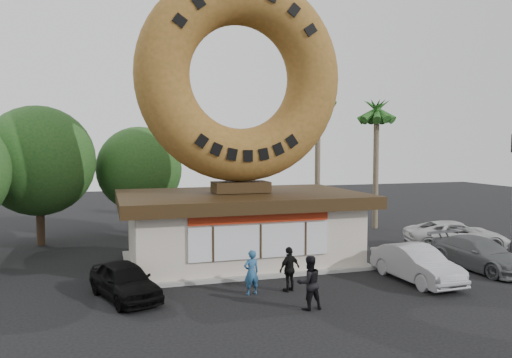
{
  "coord_description": "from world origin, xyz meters",
  "views": [
    {
      "loc": [
        -6.15,
        -16.45,
        5.55
      ],
      "look_at": [
        0.14,
        4.0,
        4.05
      ],
      "focal_mm": 35.0,
      "sensor_mm": 36.0,
      "label": 1
    }
  ],
  "objects_px": {
    "donut_shop": "(241,225)",
    "street_lamp": "(172,161)",
    "giant_donut": "(240,77)",
    "person_right": "(290,269)",
    "person_left": "(251,272)",
    "car_silver": "(416,264)",
    "car_white": "(456,235)",
    "car_grey": "(479,254)",
    "car_black": "(125,281)",
    "person_center": "(309,283)"
  },
  "relations": [
    {
      "from": "donut_shop",
      "to": "street_lamp",
      "type": "relative_size",
      "value": 1.4
    },
    {
      "from": "giant_donut",
      "to": "person_right",
      "type": "height_order",
      "value": "giant_donut"
    },
    {
      "from": "giant_donut",
      "to": "person_left",
      "type": "bearing_deg",
      "value": -101.05
    },
    {
      "from": "person_right",
      "to": "car_silver",
      "type": "relative_size",
      "value": 0.39
    },
    {
      "from": "car_silver",
      "to": "car_white",
      "type": "bearing_deg",
      "value": 36.6
    },
    {
      "from": "donut_shop",
      "to": "car_grey",
      "type": "distance_m",
      "value": 10.78
    },
    {
      "from": "street_lamp",
      "to": "car_white",
      "type": "bearing_deg",
      "value": -37.97
    },
    {
      "from": "car_black",
      "to": "car_white",
      "type": "distance_m",
      "value": 17.59
    },
    {
      "from": "street_lamp",
      "to": "person_center",
      "type": "relative_size",
      "value": 4.38
    },
    {
      "from": "giant_donut",
      "to": "car_black",
      "type": "height_order",
      "value": "giant_donut"
    },
    {
      "from": "donut_shop",
      "to": "person_left",
      "type": "height_order",
      "value": "donut_shop"
    },
    {
      "from": "person_left",
      "to": "person_right",
      "type": "bearing_deg",
      "value": 169.29
    },
    {
      "from": "street_lamp",
      "to": "car_grey",
      "type": "distance_m",
      "value": 18.96
    },
    {
      "from": "car_grey",
      "to": "car_silver",
      "type": "bearing_deg",
      "value": -172.97
    },
    {
      "from": "donut_shop",
      "to": "person_center",
      "type": "relative_size",
      "value": 6.14
    },
    {
      "from": "car_black",
      "to": "car_silver",
      "type": "distance_m",
      "value": 11.42
    },
    {
      "from": "person_left",
      "to": "person_right",
      "type": "height_order",
      "value": "person_right"
    },
    {
      "from": "person_right",
      "to": "car_white",
      "type": "distance_m",
      "value": 12.1
    },
    {
      "from": "car_black",
      "to": "car_silver",
      "type": "relative_size",
      "value": 0.89
    },
    {
      "from": "street_lamp",
      "to": "car_black",
      "type": "height_order",
      "value": "street_lamp"
    },
    {
      "from": "street_lamp",
      "to": "person_left",
      "type": "distance_m",
      "value": 15.57
    },
    {
      "from": "street_lamp",
      "to": "car_silver",
      "type": "bearing_deg",
      "value": -63.33
    },
    {
      "from": "donut_shop",
      "to": "car_black",
      "type": "height_order",
      "value": "donut_shop"
    },
    {
      "from": "donut_shop",
      "to": "giant_donut",
      "type": "height_order",
      "value": "giant_donut"
    },
    {
      "from": "car_grey",
      "to": "car_white",
      "type": "bearing_deg",
      "value": 57.76
    },
    {
      "from": "giant_donut",
      "to": "car_silver",
      "type": "height_order",
      "value": "giant_donut"
    },
    {
      "from": "giant_donut",
      "to": "person_right",
      "type": "distance_m",
      "value": 9.35
    },
    {
      "from": "car_silver",
      "to": "car_white",
      "type": "distance_m",
      "value": 7.56
    },
    {
      "from": "car_silver",
      "to": "car_grey",
      "type": "xyz_separation_m",
      "value": [
        3.86,
        0.87,
        -0.02
      ]
    },
    {
      "from": "giant_donut",
      "to": "car_black",
      "type": "distance_m",
      "value": 10.59
    },
    {
      "from": "giant_donut",
      "to": "car_black",
      "type": "relative_size",
      "value": 2.48
    },
    {
      "from": "car_white",
      "to": "car_grey",
      "type": "bearing_deg",
      "value": 171.69
    },
    {
      "from": "giant_donut",
      "to": "street_lamp",
      "type": "bearing_deg",
      "value": 100.51
    },
    {
      "from": "giant_donut",
      "to": "person_right",
      "type": "xyz_separation_m",
      "value": [
        0.5,
        -5.14,
        -7.79
      ]
    },
    {
      "from": "car_black",
      "to": "street_lamp",
      "type": "bearing_deg",
      "value": 56.53
    },
    {
      "from": "street_lamp",
      "to": "car_silver",
      "type": "xyz_separation_m",
      "value": [
        7.73,
        -15.39,
        -3.76
      ]
    },
    {
      "from": "donut_shop",
      "to": "street_lamp",
      "type": "distance_m",
      "value": 10.54
    },
    {
      "from": "donut_shop",
      "to": "car_grey",
      "type": "relative_size",
      "value": 2.32
    },
    {
      "from": "person_left",
      "to": "car_silver",
      "type": "xyz_separation_m",
      "value": [
        6.87,
        -0.28,
        -0.11
      ]
    },
    {
      "from": "person_left",
      "to": "car_white",
      "type": "height_order",
      "value": "person_left"
    },
    {
      "from": "person_right",
      "to": "car_black",
      "type": "bearing_deg",
      "value": -31.77
    },
    {
      "from": "car_grey",
      "to": "person_center",
      "type": "bearing_deg",
      "value": -169.27
    },
    {
      "from": "person_center",
      "to": "car_grey",
      "type": "xyz_separation_m",
      "value": [
        9.35,
        2.75,
        -0.21
      ]
    },
    {
      "from": "street_lamp",
      "to": "person_right",
      "type": "height_order",
      "value": "street_lamp"
    },
    {
      "from": "person_center",
      "to": "giant_donut",
      "type": "bearing_deg",
      "value": -91.59
    },
    {
      "from": "street_lamp",
      "to": "car_white",
      "type": "height_order",
      "value": "street_lamp"
    },
    {
      "from": "giant_donut",
      "to": "person_left",
      "type": "xyz_separation_m",
      "value": [
        -1.0,
        -5.12,
        -7.81
      ]
    },
    {
      "from": "giant_donut",
      "to": "person_left",
      "type": "relative_size",
      "value": 5.82
    },
    {
      "from": "donut_shop",
      "to": "car_silver",
      "type": "bearing_deg",
      "value": -42.46
    },
    {
      "from": "person_center",
      "to": "car_black",
      "type": "relative_size",
      "value": 0.47
    }
  ]
}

